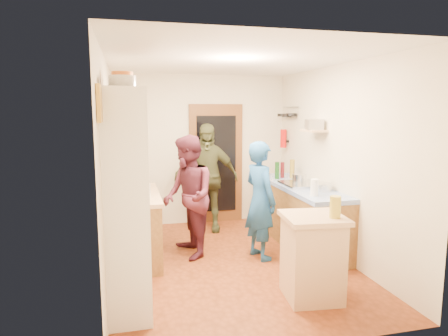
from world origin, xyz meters
name	(u,v)px	position (x,y,z in m)	size (l,w,h in m)	color
floor	(230,263)	(0.00, 0.00, -0.01)	(3.00, 4.00, 0.02)	brown
ceiling	(231,60)	(0.00, 0.00, 2.61)	(3.00, 4.00, 0.02)	silver
wall_back	(202,150)	(0.00, 2.01, 1.30)	(3.00, 0.02, 2.60)	beige
wall_front	(294,199)	(0.00, -2.01, 1.30)	(3.00, 0.02, 2.60)	beige
wall_left	(108,169)	(-1.51, 0.00, 1.30)	(0.02, 4.00, 2.60)	beige
wall_right	(337,162)	(1.51, 0.00, 1.30)	(0.02, 4.00, 2.60)	beige
door_frame	(216,164)	(0.25, 1.97, 1.05)	(0.95, 0.06, 2.10)	brown
door_glass	(216,164)	(0.25, 1.94, 1.05)	(0.70, 0.02, 1.70)	black
hutch_body	(127,199)	(-1.30, -0.80, 1.10)	(0.40, 1.20, 2.20)	white
hutch_top_shelf	(123,91)	(-1.30, -0.80, 2.18)	(0.40, 1.14, 0.04)	white
plate_stack	(122,82)	(-1.30, -1.14, 2.25)	(0.24, 0.24, 0.10)	white
orange_pot_a	(122,81)	(-1.30, -0.81, 2.28)	(0.21, 0.21, 0.17)	orange
orange_pot_b	(123,83)	(-1.30, -0.51, 2.27)	(0.17, 0.17, 0.15)	orange
left_counter_base	(136,228)	(-1.20, 0.45, 0.42)	(0.60, 1.40, 0.85)	olive
left_counter_top	(135,195)	(-1.20, 0.45, 0.88)	(0.64, 1.44, 0.05)	#D4AD82
toaster	(139,192)	(-1.15, 0.05, 0.99)	(0.25, 0.17, 0.19)	white
kettle	(131,189)	(-1.25, 0.32, 0.98)	(0.15, 0.15, 0.17)	white
orange_bowl	(140,187)	(-1.12, 0.62, 0.94)	(0.20, 0.20, 0.09)	orange
chopping_board	(135,186)	(-1.18, 0.94, 0.91)	(0.30, 0.22, 0.03)	#D4AD82
right_counter_base	(299,216)	(1.20, 0.50, 0.42)	(0.60, 2.20, 0.84)	olive
right_counter_top	(300,187)	(1.20, 0.50, 0.87)	(0.62, 2.22, 0.06)	blue
hob	(302,184)	(1.20, 0.43, 0.92)	(0.55, 0.58, 0.04)	silver
pot_on_hob	(299,179)	(1.15, 0.42, 1.01)	(0.21, 0.21, 0.13)	silver
bottle_a	(277,170)	(1.05, 1.05, 1.04)	(0.07, 0.07, 0.28)	#143F14
bottle_b	(282,170)	(1.18, 1.15, 1.03)	(0.06, 0.06, 0.25)	#591419
bottle_c	(292,169)	(1.31, 1.06, 1.05)	(0.08, 0.08, 0.31)	olive
paper_towel	(314,188)	(1.05, -0.26, 1.01)	(0.10, 0.10, 0.22)	white
mixing_bowl	(322,187)	(1.30, 0.02, 0.95)	(0.27, 0.27, 0.11)	silver
island_base	(312,259)	(0.59, -1.18, 0.43)	(0.55, 0.55, 0.86)	#D4AD82
island_top	(314,218)	(0.59, -1.18, 0.89)	(0.62, 0.62, 0.05)	#D4AD82
cutting_board	(307,216)	(0.55, -1.12, 0.90)	(0.35, 0.28, 0.02)	white
oil_jar	(335,207)	(0.76, -1.32, 1.02)	(0.11, 0.11, 0.23)	#AD9E2D
pan_rail	(291,107)	(1.46, 1.52, 2.05)	(0.02, 0.02, 0.65)	silver
pan_hang_a	(291,115)	(1.40, 1.35, 1.92)	(0.18, 0.18, 0.05)	black
pan_hang_b	(287,116)	(1.40, 1.55, 1.90)	(0.16, 0.16, 0.05)	black
pan_hang_c	(282,115)	(1.40, 1.75, 1.91)	(0.17, 0.17, 0.05)	black
wall_shelf	(314,131)	(1.37, 0.45, 1.70)	(0.26, 0.42, 0.03)	#D4AD82
radio	(314,124)	(1.37, 0.45, 1.79)	(0.22, 0.30, 0.15)	silver
ext_bracket	(287,141)	(1.47, 1.70, 1.45)	(0.06, 0.10, 0.04)	black
fire_extinguisher	(283,138)	(1.41, 1.70, 1.50)	(0.11, 0.11, 0.32)	red
picture_frame	(99,104)	(-1.48, -1.55, 2.05)	(0.03, 0.25, 0.30)	gold
person_hob	(263,200)	(0.47, 0.07, 0.80)	(0.58, 0.38, 1.59)	#1B4A8A
person_left	(189,196)	(-0.47, 0.41, 0.84)	(0.81, 0.63, 1.67)	#481B29
person_back	(207,178)	(-0.01, 1.47, 0.89)	(1.05, 0.44, 1.79)	#3C3F24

